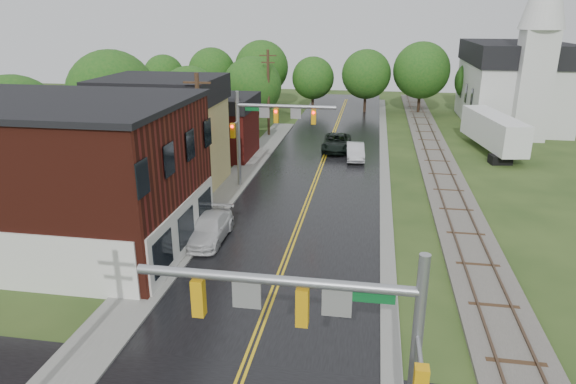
% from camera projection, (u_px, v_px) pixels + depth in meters
% --- Properties ---
extents(main_road, '(10.00, 90.00, 0.02)m').
position_uv_depth(main_road, '(317.00, 178.00, 41.25)').
color(main_road, black).
rests_on(main_road, ground).
extents(curb_right, '(0.80, 70.00, 0.12)m').
position_uv_depth(curb_right, '(384.00, 164.00, 45.06)').
color(curb_right, gray).
rests_on(curb_right, ground).
extents(sidewalk_left, '(2.40, 50.00, 0.12)m').
position_uv_depth(sidewalk_left, '(225.00, 194.00, 37.57)').
color(sidewalk_left, gray).
rests_on(sidewalk_left, ground).
extents(brick_building, '(14.30, 10.30, 8.30)m').
position_uv_depth(brick_building, '(59.00, 176.00, 27.87)').
color(brick_building, '#4C1910').
rests_on(brick_building, ground).
extents(yellow_house, '(8.00, 7.00, 6.40)m').
position_uv_depth(yellow_house, '(165.00, 145.00, 38.19)').
color(yellow_house, tan).
rests_on(yellow_house, ground).
extents(darkred_building, '(7.00, 6.00, 4.40)m').
position_uv_depth(darkred_building, '(214.00, 133.00, 46.75)').
color(darkred_building, '#3F0F0C').
rests_on(darkred_building, ground).
extents(church, '(10.40, 18.40, 20.00)m').
position_uv_depth(church, '(516.00, 75.00, 58.30)').
color(church, silver).
rests_on(church, ground).
extents(railroad, '(3.20, 80.00, 0.30)m').
position_uv_depth(railroad, '(438.00, 165.00, 44.31)').
color(railroad, '#59544C').
rests_on(railroad, ground).
extents(traffic_signal_near, '(7.34, 0.30, 7.20)m').
position_uv_depth(traffic_signal_near, '(331.00, 328.00, 13.00)').
color(traffic_signal_near, gray).
rests_on(traffic_signal_near, ground).
extents(traffic_signal_far, '(7.34, 0.43, 7.20)m').
position_uv_depth(traffic_signal_far, '(266.00, 123.00, 37.36)').
color(traffic_signal_far, gray).
rests_on(traffic_signal_far, ground).
extents(utility_pole_b, '(1.80, 0.28, 9.00)m').
position_uv_depth(utility_pole_b, '(200.00, 140.00, 33.31)').
color(utility_pole_b, '#382616').
rests_on(utility_pole_b, ground).
extents(utility_pole_c, '(1.80, 0.28, 9.00)m').
position_uv_depth(utility_pole_c, '(268.00, 92.00, 53.79)').
color(utility_pole_c, '#382616').
rests_on(utility_pole_c, ground).
extents(tree_left_a, '(6.80, 6.80, 8.67)m').
position_uv_depth(tree_left_a, '(17.00, 127.00, 35.13)').
color(tree_left_a, black).
rests_on(tree_left_a, ground).
extents(tree_left_b, '(7.60, 7.60, 9.69)m').
position_uv_depth(tree_left_b, '(114.00, 97.00, 43.92)').
color(tree_left_b, black).
rests_on(tree_left_b, ground).
extents(tree_left_c, '(6.00, 6.00, 7.65)m').
position_uv_depth(tree_left_c, '(191.00, 98.00, 51.14)').
color(tree_left_c, black).
rests_on(tree_left_c, ground).
extents(tree_left_e, '(6.40, 6.40, 8.16)m').
position_uv_depth(tree_left_e, '(253.00, 88.00, 55.85)').
color(tree_left_e, black).
rests_on(tree_left_e, ground).
extents(suv_dark, '(2.63, 5.61, 1.55)m').
position_uv_depth(suv_dark, '(337.00, 143.00, 49.18)').
color(suv_dark, black).
rests_on(suv_dark, ground).
extents(sedan_silver, '(1.91, 4.55, 1.46)m').
position_uv_depth(sedan_silver, '(355.00, 152.00, 46.16)').
color(sedan_silver, '#BBBBC1').
rests_on(sedan_silver, ground).
extents(pickup_white, '(2.01, 4.93, 1.43)m').
position_uv_depth(pickup_white, '(209.00, 229.00, 29.68)').
color(pickup_white, silver).
rests_on(pickup_white, ground).
extents(semi_trailer, '(4.23, 11.26, 3.55)m').
position_uv_depth(semi_trailer, '(493.00, 130.00, 48.08)').
color(semi_trailer, black).
rests_on(semi_trailer, ground).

